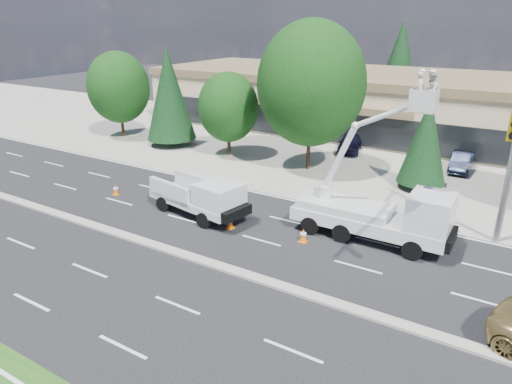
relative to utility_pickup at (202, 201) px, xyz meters
The scene contains 18 objects.
ground 6.08m from the utility_pickup, 43.29° to the right, with size 140.00×140.00×0.00m, color black.
concrete_apron 16.49m from the utility_pickup, 74.58° to the left, with size 140.00×22.00×0.01m, color gray.
road_median 6.08m from the utility_pickup, 43.29° to the right, with size 120.00×0.55×0.12m, color gray.
strip_mall 26.29m from the utility_pickup, 80.39° to the left, with size 50.40×15.40×5.50m.
tree_front_a 21.02m from the utility_pickup, 148.32° to the left, with size 5.57×5.57×7.73m.
tree_front_b 16.30m from the utility_pickup, 136.90° to the left, with size 4.19×4.19×8.26m.
tree_front_c 12.59m from the utility_pickup, 117.33° to the left, with size 4.75×4.75×6.60m.
tree_front_d 12.14m from the utility_pickup, 82.78° to the left, with size 7.54×7.54×10.46m.
tree_front_e 14.54m from the utility_pickup, 49.23° to the left, with size 3.03×3.03×5.98m.
tree_back_a 40.50m from the utility_pickup, 109.78° to the left, with size 5.10×5.10×10.06m.
tree_back_b 38.16m from the utility_pickup, 89.43° to the left, with size 5.25×5.25×10.35m.
utility_pickup is the anchor object (origin of this frame).
bucket_truck 9.70m from the utility_pickup, 12.41° to the left, with size 7.59×2.47×8.39m.
traffic_cone_a 6.68m from the utility_pickup, behind, with size 0.40×0.40×0.70m.
traffic_cone_b 2.38m from the utility_pickup, 13.06° to the right, with size 0.40×0.40×0.70m.
traffic_cone_c 6.23m from the utility_pickup, ahead, with size 0.40×0.40×0.70m.
parked_car_west 17.04m from the utility_pickup, 81.98° to the left, with size 1.73×4.29×1.46m, color black.
parked_car_east 19.71m from the utility_pickup, 55.73° to the left, with size 1.40×4.01×1.32m, color black.
Camera 1 is at (10.32, -14.35, 10.38)m, focal length 32.00 mm.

